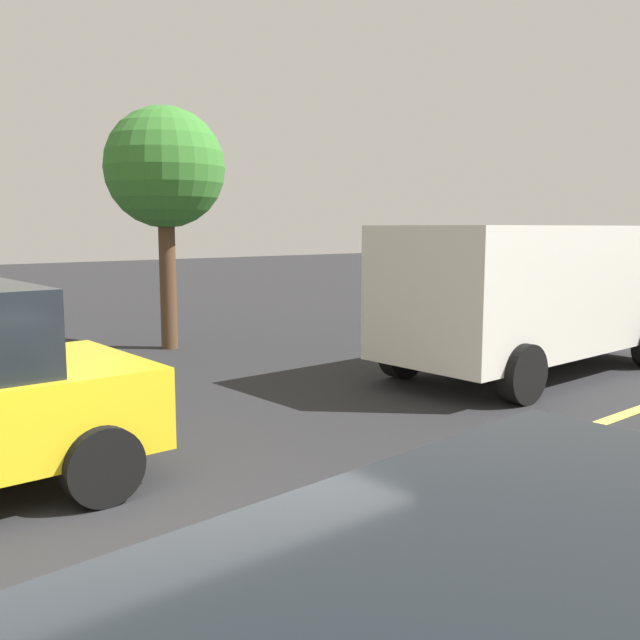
{
  "coord_description": "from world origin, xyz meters",
  "views": [
    {
      "loc": [
        -1.55,
        -3.71,
        2.17
      ],
      "look_at": [
        2.76,
        1.4,
        1.28
      ],
      "focal_mm": 38.81,
      "sensor_mm": 36.0,
      "label": 1
    }
  ],
  "objects": [
    {
      "name": "tree_left_verge",
      "position": [
        4.33,
        7.51,
        3.18
      ],
      "size": [
        2.11,
        2.11,
        4.28
      ],
      "color": "#513823",
      "rests_on": "ground_plane"
    },
    {
      "name": "ground_plane",
      "position": [
        0.0,
        0.0,
        0.0
      ],
      "size": [
        80.0,
        80.0,
        0.0
      ],
      "primitive_type": "plane",
      "color": "#262628"
    },
    {
      "name": "white_van",
      "position": [
        7.49,
        2.1,
        1.27
      ],
      "size": [
        5.22,
        2.3,
        2.2
      ],
      "color": "silver",
      "rests_on": "ground_plane"
    },
    {
      "name": "lane_marking_centre",
      "position": [
        3.0,
        0.0,
        0.01
      ],
      "size": [
        28.0,
        0.16,
        0.01
      ],
      "primitive_type": "cube",
      "color": "#E0D14C"
    }
  ]
}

